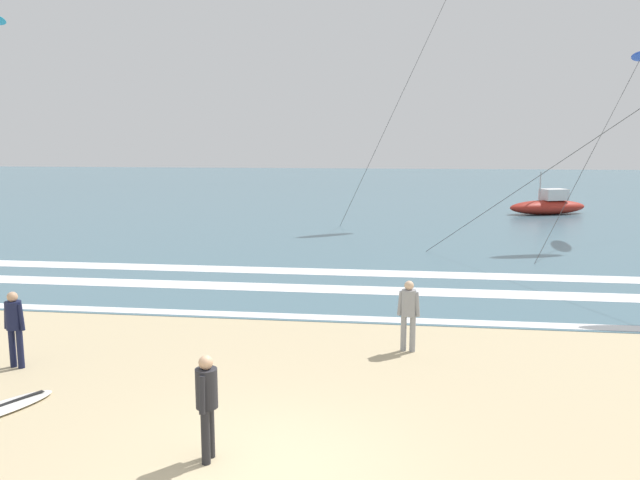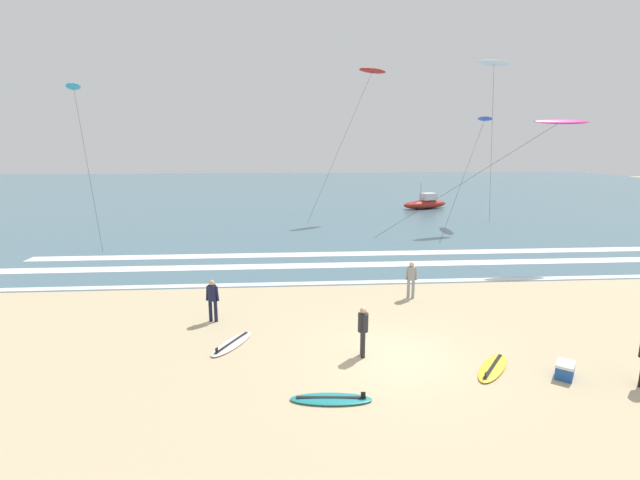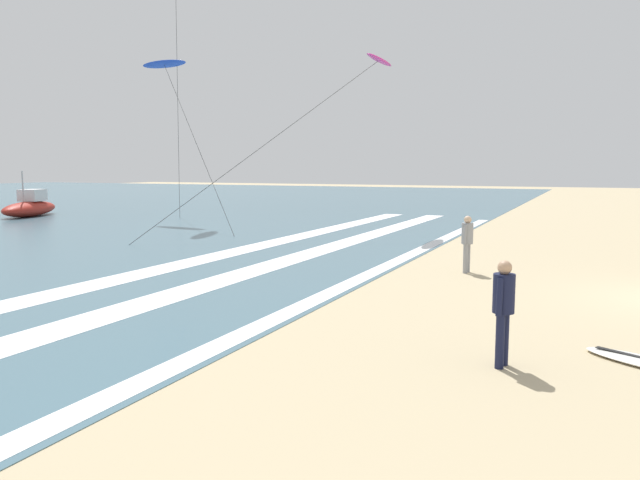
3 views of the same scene
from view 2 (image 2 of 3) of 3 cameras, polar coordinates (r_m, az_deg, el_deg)
The scene contains 18 objects.
ground_plane at distance 14.45m, azimuth 9.16°, elevation -14.48°, with size 160.00×160.00×0.00m, color tan.
ocean_surface at distance 65.32m, azimuth -1.31°, elevation 6.24°, with size 140.00×90.00×0.01m, color #476B7A.
wave_foam_shoreline at distance 21.54m, azimuth 4.66°, elevation -5.38°, with size 38.80×0.51×0.01m, color white.
wave_foam_mid_break at distance 24.67m, azimuth 4.96°, elevation -3.15°, with size 41.63×1.07×0.01m, color white.
wave_foam_outer_break at distance 27.28m, azimuth 6.15°, elevation -1.71°, with size 39.51×1.09×0.01m, color white.
surfer_mid_group at distance 14.01m, azimuth 5.49°, elevation -10.96°, with size 0.32×0.51×1.60m.
surfer_right_near at distance 17.04m, azimuth -13.52°, elevation -7.03°, with size 0.52×0.32×1.60m.
surfer_background_far at distance 19.45m, azimuth 11.53°, elevation -4.58°, with size 0.52×0.32×1.60m.
surfboard_left_pile at distance 15.32m, azimuth -11.13°, elevation -12.79°, with size 1.51×2.14×0.25m.
surfboard_right_spare at distance 12.15m, azimuth 1.42°, elevation -19.55°, with size 2.14×0.77×0.25m.
surfboard_foreground_flat at distance 14.50m, azimuth 21.10°, elevation -14.89°, with size 1.79×2.01×0.25m.
kite_magenta_low_near at distance 28.01m, azimuth 28.19°, elevation 13.04°, with size 10.26×7.47×7.89m.
kite_cyan_high_left at distance 36.55m, azimuth -28.85°, elevation 16.64°, with size 3.90×7.25×10.60m.
kite_white_high_right at distance 39.87m, azimuth 21.25°, elevation 20.15°, with size 3.28×1.81×12.95m.
kite_red_mid_center at distance 41.60m, azimuth 6.66°, elevation 20.48°, with size 7.30×3.47×12.98m.
kite_blue_far_left at distance 40.22m, azimuth 20.21°, elevation 14.19°, with size 6.73×9.88×8.80m.
offshore_boat at distance 48.04m, azimuth 13.25°, elevation 4.56°, with size 5.47×3.42×2.70m.
cooler_box at distance 14.78m, azimuth 28.69°, elevation -14.31°, with size 0.73×0.76×0.44m.
Camera 2 is at (-3.13, -12.59, 6.37)m, focal length 25.17 mm.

